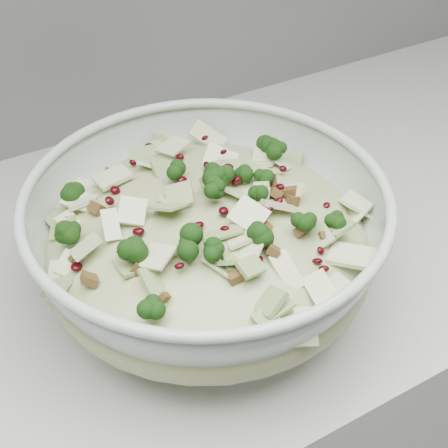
# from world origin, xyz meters

# --- Properties ---
(mixing_bowl) EXTENTS (0.47, 0.47, 0.14)m
(mixing_bowl) POSITION_xyz_m (0.41, 1.60, 0.97)
(mixing_bowl) COLOR #B1C3B6
(mixing_bowl) RESTS_ON counter
(salad) EXTENTS (0.47, 0.47, 0.14)m
(salad) POSITION_xyz_m (0.41, 1.60, 1.00)
(salad) COLOR #9DAB75
(salad) RESTS_ON mixing_bowl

